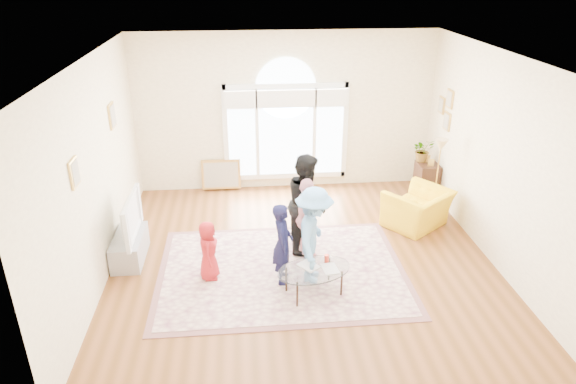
{
  "coord_description": "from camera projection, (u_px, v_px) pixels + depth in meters",
  "views": [
    {
      "loc": [
        -0.89,
        -7.0,
        4.42
      ],
      "look_at": [
        -0.2,
        0.3,
        1.08
      ],
      "focal_mm": 32.0,
      "sensor_mm": 36.0,
      "label": 1
    }
  ],
  "objects": [
    {
      "name": "child_black",
      "position": [
        307.0,
        203.0,
        8.25
      ],
      "size": [
        0.77,
        0.91,
        1.64
      ],
      "primitive_type": "imported",
      "rotation": [
        0.0,
        0.0,
        1.37
      ],
      "color": "black",
      "rests_on": "area_rug"
    },
    {
      "name": "child_blue",
      "position": [
        314.0,
        236.0,
        7.42
      ],
      "size": [
        0.77,
        1.07,
        1.49
      ],
      "primitive_type": "imported",
      "rotation": [
        0.0,
        0.0,
        1.32
      ],
      "color": "#69A6E5",
      "rests_on": "area_rug"
    },
    {
      "name": "child_navy",
      "position": [
        283.0,
        243.0,
        7.45
      ],
      "size": [
        0.33,
        0.48,
        1.25
      ],
      "primitive_type": "imported",
      "rotation": [
        0.0,
        0.0,
        1.5
      ],
      "color": "#111234",
      "rests_on": "area_rug"
    },
    {
      "name": "leaning_picture",
      "position": [
        222.0,
        190.0,
        10.76
      ],
      "size": [
        0.8,
        0.14,
        0.62
      ],
      "primitive_type": "cube",
      "rotation": [
        -0.14,
        0.0,
        0.0
      ],
      "color": "tan",
      "rests_on": "ground"
    },
    {
      "name": "tv_console",
      "position": [
        130.0,
        247.0,
        8.2
      ],
      "size": [
        0.45,
        1.0,
        0.42
      ],
      "primitive_type": "cube",
      "color": "#919399",
      "rests_on": "ground"
    },
    {
      "name": "floor_lamp",
      "position": [
        440.0,
        151.0,
        9.16
      ],
      "size": [
        0.27,
        0.27,
        1.51
      ],
      "color": "black",
      "rests_on": "ground"
    },
    {
      "name": "ground",
      "position": [
        302.0,
        260.0,
        8.25
      ],
      "size": [
        6.0,
        6.0,
        0.0
      ],
      "primitive_type": "plane",
      "color": "brown",
      "rests_on": "ground"
    },
    {
      "name": "room_shell",
      "position": [
        287.0,
        116.0,
        10.17
      ],
      "size": [
        6.0,
        6.0,
        6.0
      ],
      "color": "#FFF2C7",
      "rests_on": "ground"
    },
    {
      "name": "rug_border",
      "position": [
        282.0,
        271.0,
        7.95
      ],
      "size": [
        3.8,
        2.8,
        0.01
      ],
      "primitive_type": "cube",
      "color": "brown",
      "rests_on": "ground"
    },
    {
      "name": "plant_pedestal",
      "position": [
        420.0,
        177.0,
        10.49
      ],
      "size": [
        0.2,
        0.2,
        0.7
      ],
      "primitive_type": "cylinder",
      "color": "white",
      "rests_on": "ground"
    },
    {
      "name": "television",
      "position": [
        126.0,
        217.0,
        7.98
      ],
      "size": [
        0.18,
        1.15,
        0.66
      ],
      "color": "black",
      "rests_on": "tv_console"
    },
    {
      "name": "coffee_table",
      "position": [
        314.0,
        270.0,
        7.25
      ],
      "size": [
        1.24,
        0.98,
        0.54
      ],
      "rotation": [
        0.0,
        0.0,
        0.3
      ],
      "color": "silver",
      "rests_on": "ground"
    },
    {
      "name": "potted_plant",
      "position": [
        423.0,
        150.0,
        10.25
      ],
      "size": [
        0.48,
        0.44,
        0.47
      ],
      "primitive_type": "imported",
      "rotation": [
        0.0,
        0.0,
        0.19
      ],
      "color": "#33722D",
      "rests_on": "plant_pedestal"
    },
    {
      "name": "area_rug",
      "position": [
        282.0,
        271.0,
        7.95
      ],
      "size": [
        3.6,
        2.6,
        0.02
      ],
      "primitive_type": "cube",
      "color": "beige",
      "rests_on": "ground"
    },
    {
      "name": "armchair",
      "position": [
        417.0,
        208.0,
        9.18
      ],
      "size": [
        1.39,
        1.37,
        0.68
      ],
      "primitive_type": "imported",
      "rotation": [
        0.0,
        0.0,
        3.79
      ],
      "color": "yellow",
      "rests_on": "ground"
    },
    {
      "name": "child_red",
      "position": [
        208.0,
        250.0,
        7.59
      ],
      "size": [
        0.32,
        0.47,
        0.93
      ],
      "primitive_type": "imported",
      "rotation": [
        0.0,
        0.0,
        1.52
      ],
      "color": "#A41A20",
      "rests_on": "area_rug"
    },
    {
      "name": "child_pink",
      "position": [
        306.0,
        218.0,
        8.08
      ],
      "size": [
        0.35,
        0.79,
        1.34
      ],
      "primitive_type": "imported",
      "rotation": [
        0.0,
        0.0,
        1.6
      ],
      "color": "#FBA9B7",
      "rests_on": "area_rug"
    },
    {
      "name": "side_cabinet",
      "position": [
        426.0,
        180.0,
        10.34
      ],
      "size": [
        0.4,
        0.5,
        0.7
      ],
      "primitive_type": "cube",
      "color": "black",
      "rests_on": "ground"
    }
  ]
}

